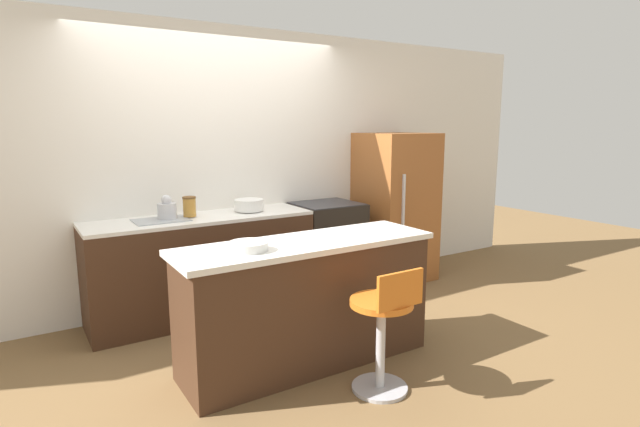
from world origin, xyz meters
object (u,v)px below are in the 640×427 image
kettle (167,209)px  mixing_bowl (249,205)px  stool_chair (383,328)px  oven_range (327,247)px  refrigerator (395,207)px

kettle → mixing_bowl: bearing=0.0°
stool_chair → kettle: 2.15m
oven_range → stool_chair: bearing=-112.9°
stool_chair → oven_range: bearing=67.1°
stool_chair → refrigerator: bearing=47.8°
refrigerator → mixing_bowl: size_ratio=6.05×
stool_chair → mixing_bowl: mixing_bowl is taller
oven_range → kettle: kettle is taller
oven_range → stool_chair: 2.05m
oven_range → kettle: size_ratio=4.47×
mixing_bowl → kettle: bearing=180.0°
refrigerator → mixing_bowl: (-1.71, 0.07, 0.16)m
mixing_bowl → refrigerator: bearing=-2.5°
kettle → oven_range: bearing=-0.8°
kettle → mixing_bowl: 0.76m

